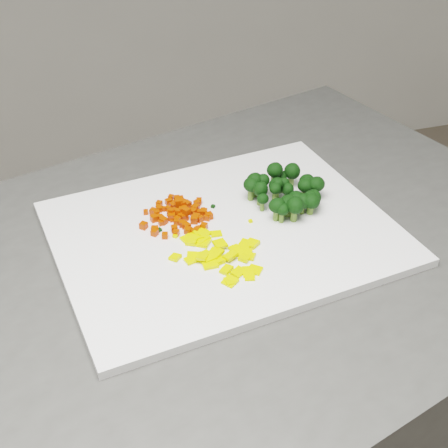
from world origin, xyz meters
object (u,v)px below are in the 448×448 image
object	(u,v)px
counter_block	(222,434)
cutting_board	(224,233)
carrot_pile	(175,209)
pepper_pile	(216,252)
broccoli_pile	(280,183)

from	to	relation	value
counter_block	cutting_board	bearing A→B (deg)	66.29
cutting_board	carrot_pile	bearing A→B (deg)	140.00
cutting_board	pepper_pile	distance (m)	0.07
carrot_pile	broccoli_pile	bearing A→B (deg)	0.38
pepper_pile	broccoli_pile	bearing A→B (deg)	38.99
counter_block	carrot_pile	bearing A→B (deg)	122.44
cutting_board	broccoli_pile	distance (m)	0.13
cutting_board	counter_block	bearing A→B (deg)	-113.71
cutting_board	carrot_pile	xyz separation A→B (m)	(-0.06, 0.05, 0.02)
carrot_pile	cutting_board	bearing A→B (deg)	-40.00
counter_block	cutting_board	world-z (taller)	cutting_board
cutting_board	broccoli_pile	size ratio (longest dim) A/B	3.75
counter_block	broccoli_pile	distance (m)	0.52
carrot_pile	pepper_pile	bearing A→B (deg)	-74.14
cutting_board	broccoli_pile	bearing A→B (deg)	26.16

